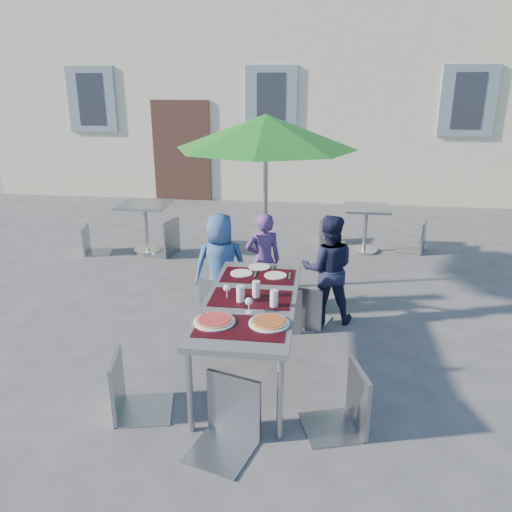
# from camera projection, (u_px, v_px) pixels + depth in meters

# --- Properties ---
(ground) EXTENTS (90.00, 90.00, 0.00)m
(ground) POSITION_uv_depth(u_px,v_px,m) (179.00, 396.00, 4.28)
(ground) COLOR #48484A
(ground) RESTS_ON ground
(dining_table) EXTENTS (0.80, 1.85, 0.76)m
(dining_table) POSITION_uv_depth(u_px,v_px,m) (251.00, 304.00, 4.40)
(dining_table) COLOR #414145
(dining_table) RESTS_ON ground
(pizza_near_left) EXTENTS (0.33, 0.33, 0.03)m
(pizza_near_left) POSITION_uv_depth(u_px,v_px,m) (214.00, 321.00, 3.94)
(pizza_near_left) COLOR white
(pizza_near_left) RESTS_ON dining_table
(pizza_near_right) EXTENTS (0.33, 0.33, 0.03)m
(pizza_near_right) POSITION_uv_depth(u_px,v_px,m) (269.00, 322.00, 3.91)
(pizza_near_right) COLOR white
(pizza_near_right) RESTS_ON dining_table
(glassware) EXTENTS (0.49, 0.38, 0.15)m
(glassware) POSITION_uv_depth(u_px,v_px,m) (253.00, 294.00, 4.28)
(glassware) COLOR silver
(glassware) RESTS_ON dining_table
(place_settings) EXTENTS (0.60, 0.44, 0.01)m
(place_settings) POSITION_uv_depth(u_px,v_px,m) (259.00, 272.00, 4.98)
(place_settings) COLOR white
(place_settings) RESTS_ON dining_table
(child_0) EXTENTS (0.67, 0.53, 1.21)m
(child_0) POSITION_uv_depth(u_px,v_px,m) (221.00, 267.00, 5.57)
(child_0) COLOR #355992
(child_0) RESTS_ON ground
(child_1) EXTENTS (0.49, 0.40, 1.15)m
(child_1) POSITION_uv_depth(u_px,v_px,m) (263.00, 261.00, 5.84)
(child_1) COLOR #623C7C
(child_1) RESTS_ON ground
(child_2) EXTENTS (0.61, 0.37, 1.22)m
(child_2) POSITION_uv_depth(u_px,v_px,m) (328.00, 269.00, 5.48)
(child_2) COLOR #181B36
(child_2) RESTS_ON ground
(chair_0) EXTENTS (0.52, 0.53, 0.95)m
(chair_0) POSITION_uv_depth(u_px,v_px,m) (220.00, 274.00, 5.49)
(chair_0) COLOR gray
(chair_0) RESTS_ON ground
(chair_1) EXTENTS (0.50, 0.51, 0.96)m
(chair_1) POSITION_uv_depth(u_px,v_px,m) (281.00, 282.00, 5.24)
(chair_1) COLOR gray
(chair_1) RESTS_ON ground
(chair_2) EXTENTS (0.51, 0.52, 0.91)m
(chair_2) POSITION_uv_depth(u_px,v_px,m) (308.00, 280.00, 5.36)
(chair_2) COLOR gray
(chair_2) RESTS_ON ground
(chair_3) EXTENTS (0.52, 0.51, 0.97)m
(chair_3) POSITION_uv_depth(u_px,v_px,m) (127.00, 350.00, 3.89)
(chair_3) COLOR gray
(chair_3) RESTS_ON ground
(chair_4) EXTENTS (0.54, 0.54, 0.97)m
(chair_4) POSITION_uv_depth(u_px,v_px,m) (348.00, 364.00, 3.71)
(chair_4) COLOR gray
(chair_4) RESTS_ON ground
(chair_5) EXTENTS (0.55, 0.55, 0.99)m
(chair_5) POSITION_uv_depth(u_px,v_px,m) (226.00, 376.00, 3.53)
(chair_5) COLOR gray
(chair_5) RESTS_ON ground
(patio_umbrella) EXTENTS (2.19, 2.19, 2.20)m
(patio_umbrella) POSITION_uv_depth(u_px,v_px,m) (266.00, 134.00, 5.89)
(patio_umbrella) COLOR #B6BABF
(patio_umbrella) RESTS_ON ground
(cafe_table_0) EXTENTS (0.73, 0.73, 0.78)m
(cafe_table_0) POSITION_uv_depth(u_px,v_px,m) (145.00, 218.00, 7.78)
(cafe_table_0) COLOR #B6BABF
(cafe_table_0) RESTS_ON ground
(bg_chair_l_0) EXTENTS (0.45, 0.45, 0.85)m
(bg_chair_l_0) POSITION_uv_depth(u_px,v_px,m) (90.00, 223.00, 7.72)
(bg_chair_l_0) COLOR gray
(bg_chair_l_0) RESTS_ON ground
(bg_chair_r_0) EXTENTS (0.56, 0.56, 1.05)m
(bg_chair_r_0) POSITION_uv_depth(u_px,v_px,m) (164.00, 216.00, 7.64)
(bg_chair_r_0) COLOR gray
(bg_chair_r_0) RESTS_ON ground
(cafe_table_1) EXTENTS (0.68, 0.68, 0.73)m
(cafe_table_1) POSITION_uv_depth(u_px,v_px,m) (366.00, 222.00, 7.81)
(cafe_table_1) COLOR #B6BABF
(cafe_table_1) RESTS_ON ground
(bg_chair_l_1) EXTENTS (0.45, 0.45, 0.84)m
(bg_chair_l_1) POSITION_uv_depth(u_px,v_px,m) (329.00, 215.00, 8.20)
(bg_chair_l_1) COLOR gray
(bg_chair_l_1) RESTS_ON ground
(bg_chair_r_1) EXTENTS (0.52, 0.51, 0.94)m
(bg_chair_r_1) POSITION_uv_depth(u_px,v_px,m) (419.00, 218.00, 7.80)
(bg_chair_r_1) COLOR gray
(bg_chair_r_1) RESTS_ON ground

